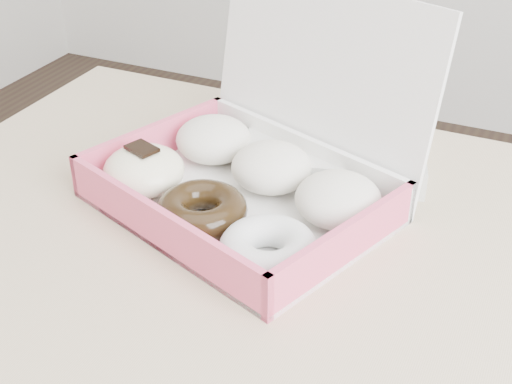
% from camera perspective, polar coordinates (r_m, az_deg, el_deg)
% --- Properties ---
extents(table, '(1.20, 0.80, 0.75)m').
position_cam_1_polar(table, '(0.75, 9.08, -13.77)').
color(table, tan).
rests_on(table, ground).
extents(donut_box, '(0.39, 0.37, 0.23)m').
position_cam_1_polar(donut_box, '(0.82, -0.67, 1.43)').
color(donut_box, white).
rests_on(donut_box, table).
extents(newspapers, '(0.26, 0.23, 0.04)m').
position_cam_1_polar(newspapers, '(0.92, 6.28, 3.61)').
color(newspapers, white).
rests_on(newspapers, table).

